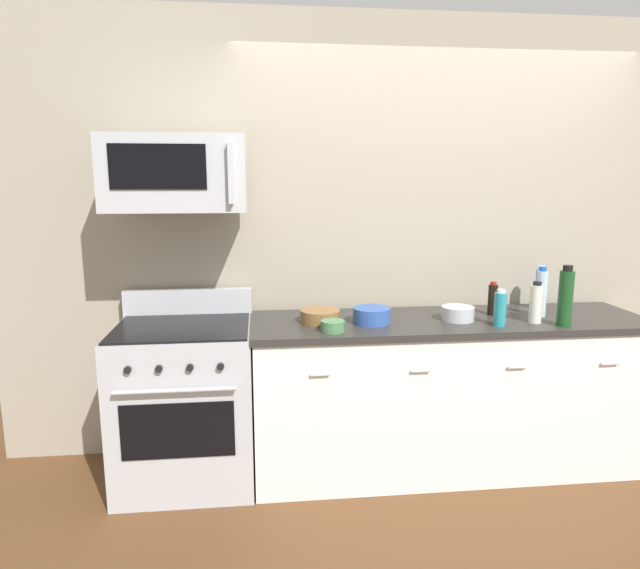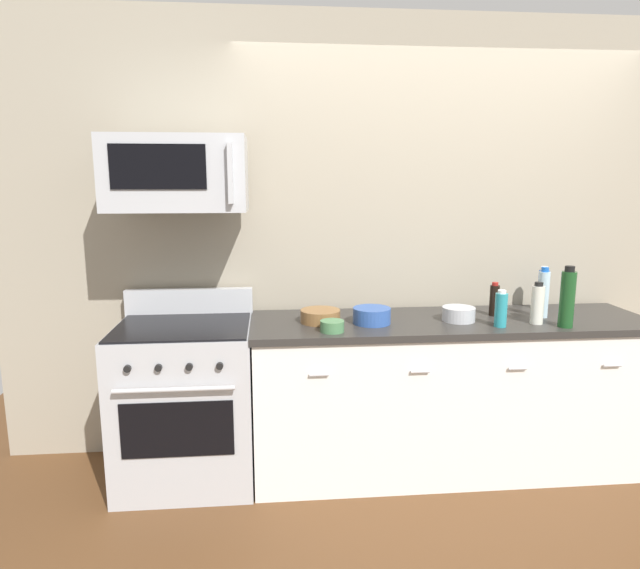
{
  "view_description": "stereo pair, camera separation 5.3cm",
  "coord_description": "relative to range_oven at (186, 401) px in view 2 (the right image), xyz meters",
  "views": [
    {
      "loc": [
        -1.1,
        -3.02,
        1.71
      ],
      "look_at": [
        -0.77,
        -0.05,
        1.15
      ],
      "focal_mm": 30.86,
      "sensor_mm": 36.0,
      "label": 1
    },
    {
      "loc": [
        -1.05,
        -3.02,
        1.71
      ],
      "look_at": [
        -0.77,
        -0.05,
        1.15
      ],
      "focal_mm": 30.86,
      "sensor_mm": 36.0,
      "label": 2
    }
  ],
  "objects": [
    {
      "name": "range_oven",
      "position": [
        0.0,
        0.0,
        0.0
      ],
      "size": [
        0.76,
        0.69,
        1.07
      ],
      "color": "#B7BABF",
      "rests_on": "ground_plane"
    },
    {
      "name": "bowl_steel_prep",
      "position": [
        1.57,
        -0.04,
        0.49
      ],
      "size": [
        0.19,
        0.19,
        0.08
      ],
      "color": "#B2B5BA",
      "rests_on": "countertop_slab"
    },
    {
      "name": "bottle_vinegar_white",
      "position": [
        1.98,
        -0.15,
        0.56
      ],
      "size": [
        0.07,
        0.07,
        0.24
      ],
      "color": "silver",
      "rests_on": "countertop_slab"
    },
    {
      "name": "bottle_water_clear",
      "position": [
        2.09,
        -0.0,
        0.59
      ],
      "size": [
        0.06,
        0.06,
        0.3
      ],
      "color": "silver",
      "rests_on": "countertop_slab"
    },
    {
      "name": "microwave",
      "position": [
        0.0,
        0.04,
        1.28
      ],
      "size": [
        0.74,
        0.44,
        0.4
      ],
      "color": "#B7BABF"
    },
    {
      "name": "bottle_soy_sauce_dark",
      "position": [
        1.82,
        0.06,
        0.55
      ],
      "size": [
        0.06,
        0.06,
        0.2
      ],
      "color": "black",
      "rests_on": "countertop_slab"
    },
    {
      "name": "bowl_wooden_salad",
      "position": [
        0.77,
        -0.01,
        0.49
      ],
      "size": [
        0.23,
        0.23,
        0.07
      ],
      "color": "brown",
      "rests_on": "countertop_slab"
    },
    {
      "name": "ground_plane",
      "position": [
        1.54,
        -0.0,
        -0.47
      ],
      "size": [
        6.5,
        6.5,
        0.0
      ],
      "primitive_type": "plane",
      "color": "brown"
    },
    {
      "name": "bowl_blue_mixing",
      "position": [
        1.06,
        -0.05,
        0.5
      ],
      "size": [
        0.21,
        0.21,
        0.09
      ],
      "color": "#2D519E",
      "rests_on": "countertop_slab"
    },
    {
      "name": "bowl_green_glaze",
      "position": [
        0.82,
        -0.21,
        0.48
      ],
      "size": [
        0.13,
        0.13,
        0.06
      ],
      "color": "#477A4C",
      "rests_on": "countertop_slab"
    },
    {
      "name": "back_wall",
      "position": [
        1.54,
        0.41,
        0.88
      ],
      "size": [
        5.42,
        0.1,
        2.7
      ],
      "primitive_type": "cube",
      "color": "#9E937F",
      "rests_on": "ground_plane"
    },
    {
      "name": "bottle_wine_green",
      "position": [
        2.11,
        -0.23,
        0.61
      ],
      "size": [
        0.08,
        0.08,
        0.34
      ],
      "color": "#19471E",
      "rests_on": "countertop_slab"
    },
    {
      "name": "bottle_soda_blue",
      "position": [
        2.18,
        0.19,
        0.58
      ],
      "size": [
        0.06,
        0.06,
        0.27
      ],
      "color": "#1E4CA5",
      "rests_on": "countertop_slab"
    },
    {
      "name": "bottle_dish_soap",
      "position": [
        1.75,
        -0.19,
        0.55
      ],
      "size": [
        0.07,
        0.07,
        0.21
      ],
      "color": "teal",
      "rests_on": "countertop_slab"
    },
    {
      "name": "counter_unit",
      "position": [
        1.54,
        -0.0,
        -0.01
      ],
      "size": [
        2.33,
        0.66,
        0.92
      ],
      "color": "white",
      "rests_on": "ground_plane"
    }
  ]
}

